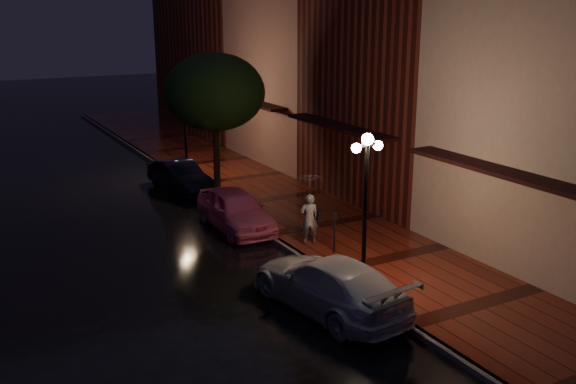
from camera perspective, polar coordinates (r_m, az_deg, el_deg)
ground at (r=22.15m, az=-1.64°, el=-4.14°), size 120.00×120.00×0.00m
sidewalk at (r=23.18m, az=3.31°, el=-3.04°), size 4.50×60.00×0.15m
curb at (r=22.13m, az=-1.64°, el=-3.96°), size 0.25×60.00×0.15m
storefront_near at (r=20.99m, az=23.70°, el=5.41°), size 5.00×8.00×8.50m
storefront_mid at (r=26.42m, az=10.05°, el=11.13°), size 5.00×8.00×11.00m
storefront_far at (r=33.09m, az=1.14°, el=10.54°), size 5.00×8.00×9.00m
storefront_extra at (r=41.98m, az=-5.87°, el=12.28°), size 5.00×12.00×10.00m
streetlamp_near at (r=17.46m, az=6.90°, el=-0.81°), size 0.96×0.36×4.31m
streetlamp_far at (r=29.65m, az=-9.14°, el=6.01°), size 0.96×0.36×4.31m
street_tree at (r=26.72m, az=-6.52°, el=8.61°), size 4.16×4.16×5.80m
pink_car at (r=22.93m, az=-4.68°, el=-1.57°), size 1.80×4.29×1.45m
navy_car at (r=28.16m, az=-9.58°, el=1.41°), size 1.83×4.08×1.30m
silver_car at (r=16.86m, az=3.66°, el=-8.17°), size 2.65×5.15×1.43m
woman_with_umbrella at (r=20.86m, az=1.93°, el=-0.53°), size 0.97×0.99×2.33m
parking_meter at (r=20.25m, az=4.16°, el=-3.26°), size 0.15×0.13×1.33m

